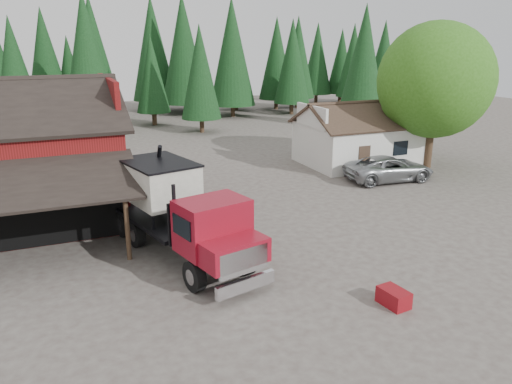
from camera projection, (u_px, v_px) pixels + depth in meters
name	position (u px, v px, depth m)	size (l,w,h in m)	color
ground	(271.00, 257.00, 21.30)	(120.00, 120.00, 0.00)	#4E443D
farmhouse	(358.00, 141.00, 37.07)	(8.60, 6.42, 4.65)	silver
deciduous_tree	(435.00, 84.00, 34.64)	(8.00, 8.00, 10.20)	#382619
conifer_backdrop	(123.00, 119.00, 58.36)	(76.00, 16.00, 16.00)	black
near_pine_b	(200.00, 72.00, 48.26)	(3.96, 3.96, 10.40)	#382619
near_pine_c	(364.00, 60.00, 50.34)	(4.84, 4.84, 12.40)	#382619
near_pine_d	(87.00, 56.00, 47.66)	(5.28, 5.28, 13.40)	#382619
feed_truck	(178.00, 209.00, 20.98)	(4.88, 10.11, 4.41)	black
silver_car	(389.00, 168.00, 32.64)	(2.70, 5.86, 1.63)	#9EA2A5
equip_box	(394.00, 297.00, 17.35)	(0.70, 1.10, 0.60)	maroon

